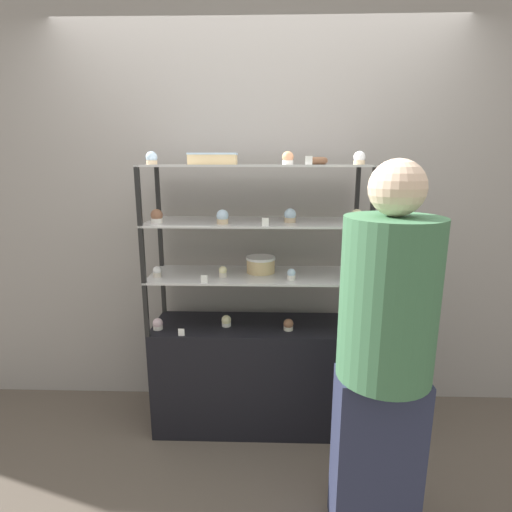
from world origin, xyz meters
The scene contains 29 objects.
ground_plane centered at (0.00, 0.00, 0.00)m, with size 20.00×20.00×0.00m, color brown.
back_wall centered at (0.00, 0.35, 1.30)m, with size 8.00×0.05×2.60m.
display_base centered at (0.00, 0.00, 0.34)m, with size 1.25×0.40×0.68m.
display_riser_lower centered at (0.00, 0.00, 0.98)m, with size 1.25×0.40×0.32m.
display_riser_middle centered at (0.00, 0.00, 1.30)m, with size 1.25×0.40×0.32m.
display_riser_upper centered at (0.00, 0.00, 1.62)m, with size 1.25×0.40×0.32m.
layer_cake_centerpiece centered at (0.03, 0.05, 1.05)m, with size 0.18×0.18×0.10m.
sheet_cake_frosted centered at (-0.23, -0.05, 1.67)m, with size 0.26×0.16×0.06m.
cupcake_0 centered at (-0.58, -0.09, 0.71)m, with size 0.06×0.06×0.07m.
cupcake_1 centered at (-0.18, -0.03, 0.71)m, with size 0.06×0.06×0.07m.
cupcake_2 centered at (0.19, -0.08, 0.71)m, with size 0.06×0.06×0.07m.
cupcake_3 centered at (0.57, -0.08, 0.71)m, with size 0.06×0.06×0.07m.
price_tag_0 centered at (-0.42, -0.18, 0.70)m, with size 0.04×0.00×0.04m.
cupcake_4 centered at (-0.57, -0.07, 1.03)m, with size 0.05×0.05×0.06m.
cupcake_5 centered at (-0.19, -0.06, 1.03)m, with size 0.05×0.05×0.06m.
cupcake_6 centered at (0.20, -0.10, 1.03)m, with size 0.05×0.05×0.06m.
cupcake_7 centered at (0.58, -0.05, 1.03)m, with size 0.05×0.05×0.06m.
price_tag_1 centered at (-0.28, -0.18, 1.02)m, with size 0.04×0.00×0.04m.
cupcake_8 centered at (-0.55, -0.09, 1.36)m, with size 0.07×0.07×0.08m.
cupcake_9 centered at (-0.18, -0.10, 1.36)m, with size 0.07×0.07×0.08m.
cupcake_10 centered at (0.19, -0.04, 1.36)m, with size 0.07×0.07×0.08m.
cupcake_11 centered at (0.56, -0.07, 1.36)m, with size 0.07×0.07×0.08m.
price_tag_2 centered at (0.06, -0.18, 1.34)m, with size 0.04×0.00×0.04m.
cupcake_12 centered at (-0.57, -0.05, 1.67)m, with size 0.06×0.06×0.07m.
cupcake_13 centered at (0.17, -0.06, 1.67)m, with size 0.06×0.06×0.07m.
cupcake_14 centered at (0.56, -0.08, 1.67)m, with size 0.06×0.06×0.07m.
price_tag_3 centered at (0.28, -0.18, 1.66)m, with size 0.04×0.00×0.04m.
donut_glazed centered at (0.34, 0.05, 1.66)m, with size 0.13×0.13×0.04m.
customer_figure centered at (0.56, -0.75, 0.89)m, with size 0.39×0.39×1.67m.
Camera 1 is at (0.07, -2.29, 1.65)m, focal length 28.00 mm.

